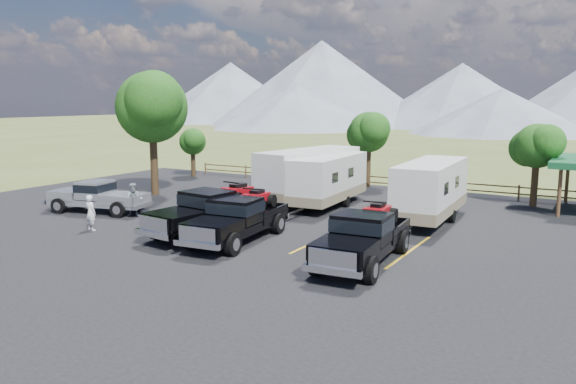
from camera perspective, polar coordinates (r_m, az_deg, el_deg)
The scene contains 18 objects.
ground at distance 22.43m, azimuth -5.93°, elevation -6.42°, with size 320.00×320.00×0.00m, color #4F5D27.
asphalt_lot at distance 24.82m, azimuth -1.82°, elevation -4.77°, with size 44.00×34.00×0.04m, color black.
stall_lines at distance 25.64m, azimuth -0.63°, elevation -4.25°, with size 12.12×5.50×0.01m.
tree_big_nw at distance 36.61m, azimuth -13.68°, elevation 8.36°, with size 5.54×5.18×7.84m.
tree_ne_a at distance 34.69m, azimuth 23.94°, elevation 4.28°, with size 3.11×2.92×4.76m.
tree_north at distance 39.36m, azimuth 8.16°, elevation 6.02°, with size 3.46×3.24×5.25m.
tree_nw_small at distance 45.00m, azimuth -9.67°, elevation 5.06°, with size 2.59×2.43×3.85m.
rail_fence at distance 37.86m, azimuth 13.40°, elevation 0.81°, with size 36.12×0.12×1.00m.
mountain_range at distance 125.03m, azimuth 21.24°, elevation 9.61°, with size 209.00×71.00×20.00m.
rig_left at distance 25.70m, azimuth -7.76°, elevation -1.86°, with size 2.98×6.90×2.23m.
rig_center at distance 24.28m, azimuth -5.04°, elevation -2.60°, with size 2.72×6.53×2.12m.
rig_right at distance 21.13m, azimuth 7.72°, elevation -4.45°, with size 2.65×6.55×2.14m.
trailer_left at distance 32.92m, azimuth 2.11°, elevation 1.72°, with size 3.52×9.14×3.16m.
trailer_center at distance 31.94m, azimuth 4.15°, elevation 1.22°, with size 2.54×8.39×2.91m.
trailer_right at distance 28.73m, azimuth 14.31°, elevation 0.14°, with size 2.55×8.67×3.01m.
pickup_silver at distance 31.97m, azimuth -18.75°, elevation -0.40°, with size 5.96×3.08×1.71m.
person_a at distance 27.71m, azimuth -19.42°, elevation -2.00°, with size 0.61×0.40×1.67m, color white.
person_b at distance 30.32m, azimuth -15.35°, elevation -0.77°, with size 0.85×0.66×1.75m, color gray.
Camera 1 is at (12.84, -17.36, 6.11)m, focal length 35.00 mm.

